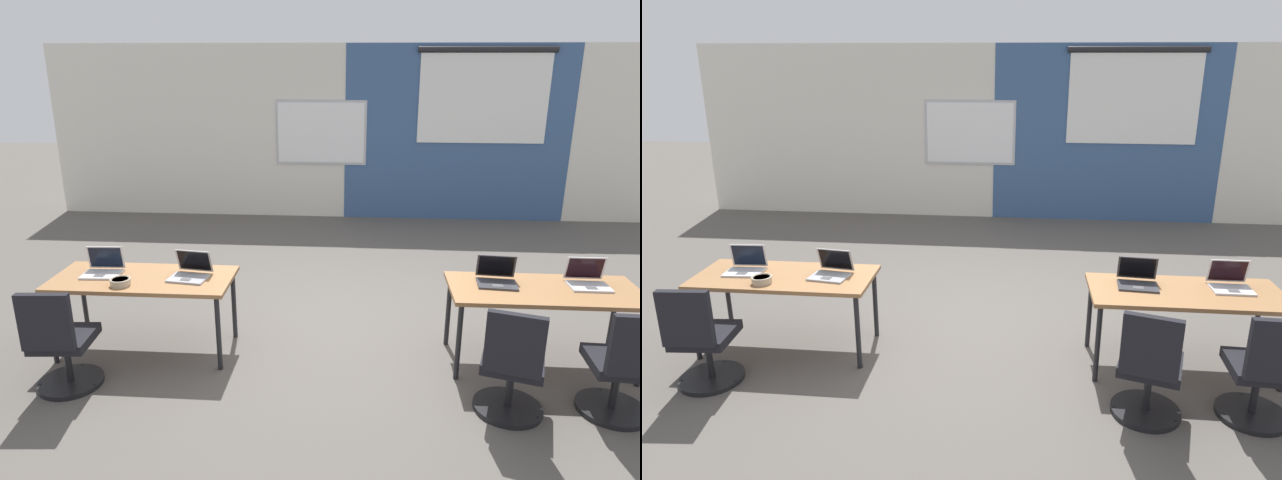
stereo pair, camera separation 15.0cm
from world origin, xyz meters
The scene contains 12 objects.
ground_plane centered at (0.00, 0.00, 0.00)m, with size 24.00×24.00×0.00m.
back_wall_assembly centered at (0.06, 4.19, 1.41)m, with size 10.00×0.27×2.80m.
desk_near_left centered at (-1.75, -0.60, 0.66)m, with size 1.60×0.70×0.72m.
desk_near_right centered at (1.75, -0.60, 0.66)m, with size 1.60×0.70×0.72m.
laptop_near_left_inner centered at (-1.32, -0.57, 0.77)m, with size 0.37×0.34×0.23m.
laptop_near_right_end centered at (2.13, -0.50, 0.77)m, with size 0.33×0.29×0.23m.
chair_near_right_end centered at (2.12, -1.35, 0.38)m, with size 0.52×0.55×0.92m.
laptop_near_left_end centered at (-2.13, -0.54, 0.77)m, with size 0.34×0.28×0.24m.
chair_near_left_end centered at (-2.19, -1.30, 0.38)m, with size 0.52×0.55×0.92m.
laptop_near_right_inner centered at (1.36, -0.51, 0.77)m, with size 0.35×0.32×0.23m.
chair_near_right_inner centered at (1.32, -1.39, 0.38)m, with size 0.55×0.60×0.92m.
snack_bowl centered at (-1.87, -0.80, 0.76)m, with size 0.18×0.18×0.06m.
Camera 1 is at (0.18, -5.13, 2.59)m, focal length 31.58 mm.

